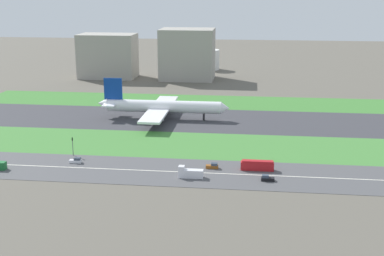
{
  "coord_description": "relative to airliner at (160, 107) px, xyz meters",
  "views": [
    {
      "loc": [
        11.85,
        -239.11,
        62.23
      ],
      "look_at": [
        -12.1,
        -36.5,
        6.0
      ],
      "focal_mm": 47.79,
      "sensor_mm": 36.0,
      "label": 1
    }
  ],
  "objects": [
    {
      "name": "ground_plane",
      "position": [
        31.94,
        -0.0,
        -6.23
      ],
      "size": [
        800.0,
        800.0,
        0.0
      ],
      "primitive_type": "plane",
      "color": "#5B564C"
    },
    {
      "name": "runway",
      "position": [
        31.94,
        -0.0,
        -6.18
      ],
      "size": [
        280.0,
        46.0,
        0.1
      ],
      "primitive_type": "cube",
      "color": "#38383D",
      "rests_on": "ground_plane"
    },
    {
      "name": "grass_median_north",
      "position": [
        31.94,
        41.0,
        -6.18
      ],
      "size": [
        280.0,
        36.0,
        0.1
      ],
      "primitive_type": "cube",
      "color": "#3D7A33",
      "rests_on": "ground_plane"
    },
    {
      "name": "grass_median_south",
      "position": [
        31.94,
        -41.0,
        -6.18
      ],
      "size": [
        280.0,
        36.0,
        0.1
      ],
      "primitive_type": "cube",
      "color": "#427F38",
      "rests_on": "ground_plane"
    },
    {
      "name": "highway",
      "position": [
        31.94,
        -73.0,
        -6.18
      ],
      "size": [
        280.0,
        28.0,
        0.1
      ],
      "primitive_type": "cube",
      "color": "#4C4C4F",
      "rests_on": "ground_plane"
    },
    {
      "name": "highway_centerline",
      "position": [
        31.94,
        -73.0,
        -6.13
      ],
      "size": [
        266.0,
        0.5,
        0.01
      ],
      "primitive_type": "cube",
      "color": "silver",
      "rests_on": "highway"
    },
    {
      "name": "airliner",
      "position": [
        0.0,
        0.0,
        0.0
      ],
      "size": [
        65.0,
        56.0,
        19.7
      ],
      "color": "white",
      "rests_on": "runway"
    },
    {
      "name": "car_5",
      "position": [
        49.94,
        -78.0,
        -5.31
      ],
      "size": [
        4.4,
        1.8,
        2.0
      ],
      "rotation": [
        0.0,
        0.0,
        3.14
      ],
      "color": "black",
      "rests_on": "highway"
    },
    {
      "name": "car_1",
      "position": [
        30.98,
        -68.0,
        -5.31
      ],
      "size": [
        4.4,
        1.8,
        2.0
      ],
      "color": "brown",
      "rests_on": "highway"
    },
    {
      "name": "car_4",
      "position": [
        -19.38,
        -68.0,
        -5.31
      ],
      "size": [
        4.4,
        1.8,
        2.0
      ],
      "color": "silver",
      "rests_on": "highway"
    },
    {
      "name": "bus_0",
      "position": [
        46.7,
        -68.0,
        -4.41
      ],
      "size": [
        11.6,
        2.5,
        3.5
      ],
      "color": "#B2191E",
      "rests_on": "highway"
    },
    {
      "name": "truck_1",
      "position": [
        24.09,
        -78.0,
        -4.56
      ],
      "size": [
        8.4,
        2.5,
        4.0
      ],
      "rotation": [
        0.0,
        0.0,
        3.14
      ],
      "color": "silver",
      "rests_on": "highway"
    },
    {
      "name": "traffic_light",
      "position": [
        -23.23,
        -60.01,
        -1.94
      ],
      "size": [
        0.36,
        0.5,
        7.2
      ],
      "color": "#4C4C51",
      "rests_on": "highway"
    },
    {
      "name": "terminal_building",
      "position": [
        -58.06,
        114.0,
        9.16
      ],
      "size": [
        39.34,
        24.11,
        30.78
      ],
      "primitive_type": "cube",
      "color": "#9E998E",
      "rests_on": "ground_plane"
    },
    {
      "name": "hangar_building",
      "position": [
        -1.21,
        114.0,
        11.2
      ],
      "size": [
        36.88,
        27.68,
        34.87
      ],
      "primitive_type": "cube",
      "color": "#9E998E",
      "rests_on": "ground_plane"
    },
    {
      "name": "fuel_tank_west",
      "position": [
        9.76,
        159.0,
        1.5
      ],
      "size": [
        16.8,
        16.8,
        15.46
      ],
      "primitive_type": "cylinder",
      "color": "silver",
      "rests_on": "ground_plane"
    }
  ]
}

